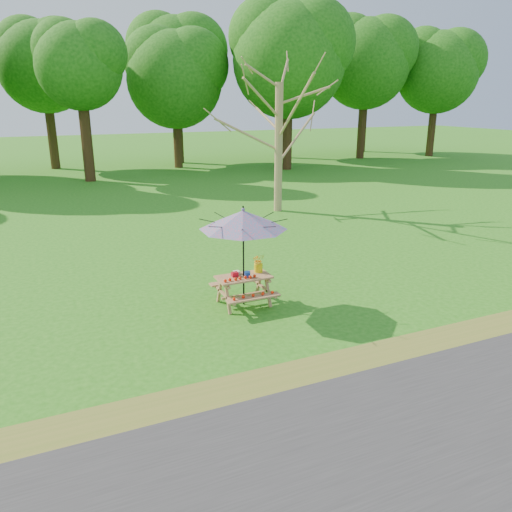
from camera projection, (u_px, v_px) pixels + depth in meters
name	position (u px, v px, depth m)	size (l,w,h in m)	color
ground	(319.00, 300.00, 11.44)	(120.00, 120.00, 0.00)	#247416
road	(502.00, 424.00, 7.08)	(120.00, 4.00, 0.01)	#303032
drygrass_strip	(400.00, 355.00, 9.00)	(120.00, 1.20, 0.01)	olive
treeline	(123.00, 32.00, 28.18)	(60.00, 12.00, 16.00)	#12530E
bare_tree	(280.00, 24.00, 18.49)	(6.96, 6.96, 11.67)	#997353
picnic_table	(244.00, 291.00, 11.12)	(1.20, 1.32, 0.67)	#AB704D
patio_umbrella	(243.00, 220.00, 10.64)	(2.53, 2.53, 2.25)	black
produce_bins	(241.00, 274.00, 11.01)	(0.37, 0.42, 0.13)	#A90D20
tomatoes_row	(240.00, 278.00, 10.79)	(0.77, 0.13, 0.07)	red
flower_bucket	(258.00, 262.00, 11.23)	(0.30, 0.27, 0.43)	yellow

